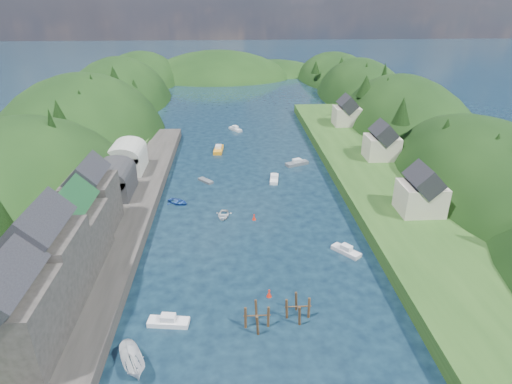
{
  "coord_description": "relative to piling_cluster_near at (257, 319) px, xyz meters",
  "views": [
    {
      "loc": [
        -3.99,
        -40.13,
        35.57
      ],
      "look_at": [
        0.0,
        28.0,
        4.0
      ],
      "focal_mm": 30.0,
      "sensor_mm": 36.0,
      "label": 1
    }
  ],
  "objects": [
    {
      "name": "channel_buoy_far",
      "position": [
        1.1,
        26.31,
        -0.63
      ],
      "size": [
        0.7,
        0.7,
        1.1
      ],
      "color": "red",
      "rests_on": "ground"
    },
    {
      "name": "piling_cluster_near",
      "position": [
        0.0,
        0.0,
        0.0
      ],
      "size": [
        3.2,
        2.99,
        3.35
      ],
      "color": "#382314",
      "rests_on": "ground"
    },
    {
      "name": "quay_left",
      "position": [
        -22.4,
        21.14,
        -0.11
      ],
      "size": [
        12.0,
        110.0,
        2.0
      ],
      "primitive_type": "cube",
      "color": "#2D2B28",
      "rests_on": "ground"
    },
    {
      "name": "moored_boats",
      "position": [
        -3.41,
        23.98,
        -0.55
      ],
      "size": [
        31.91,
        96.38,
        2.17
      ],
      "color": "orange",
      "rests_on": "ground"
    },
    {
      "name": "ground",
      "position": [
        1.6,
        51.14,
        -1.11
      ],
      "size": [
        600.0,
        600.0,
        0.0
      ],
      "primitive_type": "plane",
      "color": "black",
      "rests_on": "ground"
    },
    {
      "name": "terrace_right",
      "position": [
        26.6,
        41.14,
        0.09
      ],
      "size": [
        16.0,
        120.0,
        2.4
      ],
      "primitive_type": "cube",
      "color": "#234719",
      "rests_on": "ground"
    },
    {
      "name": "terrace_left_grass",
      "position": [
        -29.4,
        21.14,
        0.14
      ],
      "size": [
        12.0,
        110.0,
        2.5
      ],
      "primitive_type": "cube",
      "color": "#234719",
      "rests_on": "ground"
    },
    {
      "name": "hill_trees",
      "position": [
        1.64,
        65.33,
        9.98
      ],
      "size": [
        89.52,
        152.74,
        12.09
      ],
      "color": "black",
      "rests_on": "ground"
    },
    {
      "name": "far_hills",
      "position": [
        2.82,
        175.15,
        -11.91
      ],
      "size": [
        103.0,
        68.0,
        44.0
      ],
      "color": "black",
      "rests_on": "ground"
    },
    {
      "name": "piling_cluster_far",
      "position": [
        5.01,
        1.31,
        -0.01
      ],
      "size": [
        3.21,
        3.0,
        3.34
      ],
      "color": "#382314",
      "rests_on": "ground"
    },
    {
      "name": "hillside_left",
      "position": [
        -43.4,
        76.14,
        -9.14
      ],
      "size": [
        44.0,
        245.56,
        52.0
      ],
      "color": "black",
      "rests_on": "ground"
    },
    {
      "name": "right_bank_cottages",
      "position": [
        29.6,
        49.48,
        4.74
      ],
      "size": [
        9.0,
        59.24,
        8.41
      ],
      "color": "beige",
      "rests_on": "terrace_right"
    },
    {
      "name": "quayside_buildings",
      "position": [
        -24.4,
        7.53,
        5.98
      ],
      "size": [
        8.0,
        35.84,
        12.9
      ],
      "color": "#2D2B28",
      "rests_on": "quay_left"
    },
    {
      "name": "boat_sheds",
      "position": [
        -24.4,
        40.14,
        4.16
      ],
      "size": [
        7.0,
        21.0,
        7.5
      ],
      "color": "#2D2D30",
      "rests_on": "quay_left"
    },
    {
      "name": "channel_buoy_near",
      "position": [
        1.91,
        5.41,
        -0.63
      ],
      "size": [
        0.7,
        0.7,
        1.1
      ],
      "color": "red",
      "rests_on": "ground"
    },
    {
      "name": "hillside_right",
      "position": [
        46.6,
        76.14,
        -8.52
      ],
      "size": [
        36.0,
        245.56,
        48.0
      ],
      "color": "black",
      "rests_on": "ground"
    }
  ]
}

